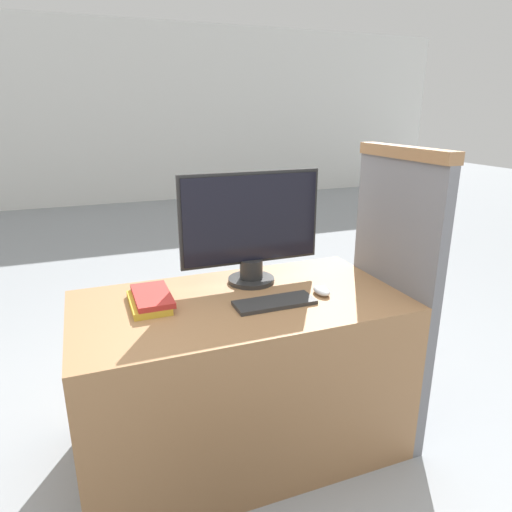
{
  "coord_description": "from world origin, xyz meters",
  "views": [
    {
      "loc": [
        -0.57,
        -1.3,
        1.48
      ],
      "look_at": [
        0.06,
        0.33,
        0.92
      ],
      "focal_mm": 32.0,
      "sensor_mm": 36.0,
      "label": 1
    }
  ],
  "objects_px": {
    "book_stack": "(150,300)",
    "monitor": "(251,228)",
    "mouse": "(322,291)",
    "keyboard": "(275,303)"
  },
  "relations": [
    {
      "from": "keyboard",
      "to": "mouse",
      "type": "bearing_deg",
      "value": 6.33
    },
    {
      "from": "monitor",
      "to": "book_stack",
      "type": "height_order",
      "value": "monitor"
    },
    {
      "from": "monitor",
      "to": "mouse",
      "type": "height_order",
      "value": "monitor"
    },
    {
      "from": "mouse",
      "to": "keyboard",
      "type": "bearing_deg",
      "value": -173.67
    },
    {
      "from": "book_stack",
      "to": "keyboard",
      "type": "bearing_deg",
      "value": -20.15
    },
    {
      "from": "keyboard",
      "to": "monitor",
      "type": "bearing_deg",
      "value": 90.0
    },
    {
      "from": "mouse",
      "to": "book_stack",
      "type": "xyz_separation_m",
      "value": [
        -0.7,
        0.15,
        0.01
      ]
    },
    {
      "from": "monitor",
      "to": "keyboard",
      "type": "distance_m",
      "value": 0.37
    },
    {
      "from": "mouse",
      "to": "book_stack",
      "type": "height_order",
      "value": "book_stack"
    },
    {
      "from": "book_stack",
      "to": "monitor",
      "type": "bearing_deg",
      "value": 11.97
    }
  ]
}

